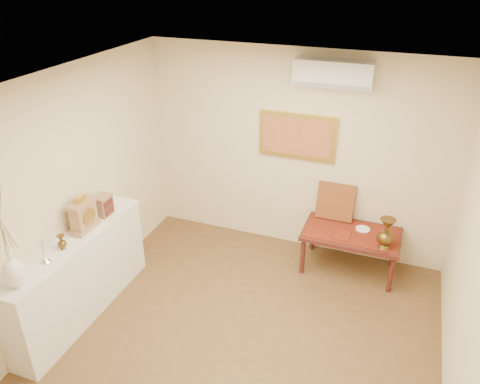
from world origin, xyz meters
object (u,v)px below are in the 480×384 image
at_px(display_ledge, 80,277).
at_px(wooden_chest, 103,205).
at_px(mantel_clock, 84,215).
at_px(low_table, 351,237).
at_px(brass_urn_tall, 387,231).
at_px(white_vase, 4,237).

xyz_separation_m(display_ledge, wooden_chest, (-0.00, 0.57, 0.61)).
distance_m(display_ledge, mantel_clock, 0.70).
height_order(display_ledge, low_table, display_ledge).
bearing_deg(wooden_chest, mantel_clock, -90.44).
bearing_deg(wooden_chest, display_ledge, -89.72).
bearing_deg(mantel_clock, brass_urn_tall, 25.14).
height_order(mantel_clock, low_table, mantel_clock).
distance_m(brass_urn_tall, display_ledge, 3.52).
distance_m(brass_urn_tall, mantel_clock, 3.43).
xyz_separation_m(white_vase, low_table, (2.66, 2.68, -1.02)).
distance_m(white_vase, brass_urn_tall, 4.00).
height_order(white_vase, display_ledge, white_vase).
height_order(white_vase, low_table, white_vase).
relative_size(brass_urn_tall, wooden_chest, 1.92).
height_order(white_vase, wooden_chest, white_vase).
height_order(brass_urn_tall, mantel_clock, mantel_clock).
height_order(display_ledge, wooden_chest, wooden_chest).
bearing_deg(brass_urn_tall, low_table, 153.33).
bearing_deg(low_table, brass_urn_tall, -26.67).
distance_m(brass_urn_tall, low_table, 0.55).
height_order(brass_urn_tall, low_table, brass_urn_tall).
distance_m(display_ledge, low_table, 3.27).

